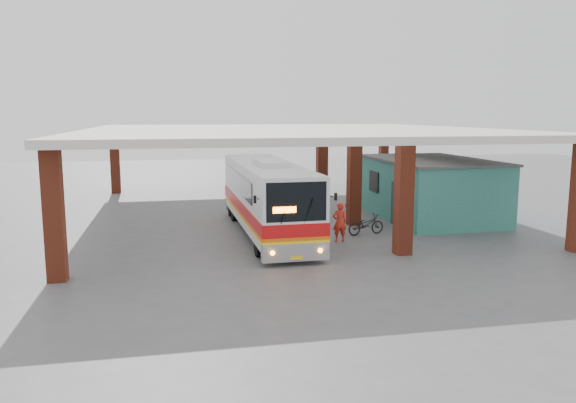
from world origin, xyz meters
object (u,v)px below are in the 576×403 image
(motorcycle, at_px, (366,224))
(pedestrian, at_px, (340,222))
(coach_bus, at_px, (267,197))
(red_chair, at_px, (350,202))

(motorcycle, distance_m, pedestrian, 1.96)
(coach_bus, relative_size, pedestrian, 7.03)
(motorcycle, bearing_deg, red_chair, -23.36)
(coach_bus, height_order, red_chair, coach_bus)
(coach_bus, bearing_deg, red_chair, 44.46)
(motorcycle, distance_m, red_chair, 7.37)
(pedestrian, height_order, red_chair, pedestrian)
(motorcycle, bearing_deg, pedestrian, 113.83)
(coach_bus, distance_m, motorcycle, 4.67)
(red_chair, bearing_deg, coach_bus, -155.10)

